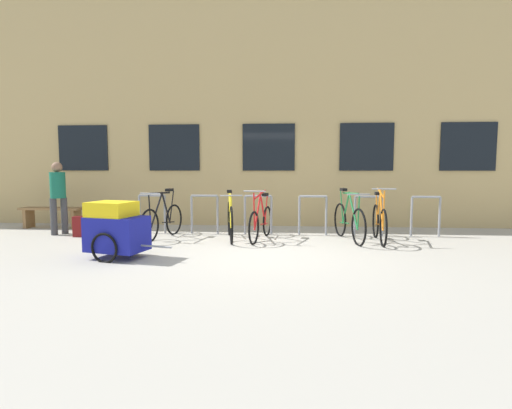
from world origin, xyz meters
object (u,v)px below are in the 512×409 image
wooden_bench (52,213)px  bicycle_orange (379,222)px  bicycle_black (162,220)px  person_by_bench (58,193)px  bike_trailer (116,229)px  backpack (81,226)px  bicycle_red (261,221)px  bicycle_yellow (230,220)px  bicycle_green (349,221)px

wooden_bench → bicycle_orange: bearing=-9.1°
bicycle_black → person_by_bench: 2.48m
bike_trailer → person_by_bench: person_by_bench is taller
person_by_bench → backpack: bearing=-20.2°
bicycle_red → wooden_bench: bearing=167.6°
bicycle_yellow → person_by_bench: bearing=176.4°
bicycle_orange → bike_trailer: (-4.62, -1.81, 0.09)m
bicycle_black → wooden_bench: bicycle_black is taller
bike_trailer → wooden_bench: bike_trailer is taller
bike_trailer → wooden_bench: bearing=134.3°
bicycle_orange → backpack: bicycle_orange is taller
bicycle_green → bicycle_red: 1.79m
bicycle_red → person_by_bench: person_by_bench is taller
bicycle_green → bicycle_orange: size_ratio=1.05×
wooden_bench → person_by_bench: 1.26m
bicycle_red → bicycle_yellow: 0.64m
bicycle_green → bicycle_black: 3.87m
bicycle_black → bicycle_yellow: bicycle_black is taller
bicycle_yellow → person_by_bench: person_by_bench is taller
bicycle_red → bike_trailer: bearing=-140.2°
bike_trailer → bicycle_black: bearing=85.0°
person_by_bench → bicycle_black: bearing=-5.5°
bicycle_black → person_by_bench: size_ratio=1.03×
bike_trailer → wooden_bench: (-2.95, 3.02, -0.12)m
bicycle_red → person_by_bench: bearing=176.7°
bicycle_red → bicycle_yellow: bicycle_red is taller
bicycle_black → bike_trailer: bicycle_black is taller
bicycle_orange → person_by_bench: person_by_bench is taller
bike_trailer → backpack: (-1.63, 1.90, -0.26)m
bicycle_red → wooden_bench: (-5.19, 1.14, -0.01)m
bicycle_black → bike_trailer: 1.91m
bike_trailer → person_by_bench: size_ratio=0.93×
bicycle_orange → backpack: size_ratio=3.90×
bike_trailer → bicycle_green: bearing=25.3°
bicycle_green → wooden_bench: (-6.98, 1.11, -0.04)m
bicycle_yellow → bicycle_red: bearing=-1.1°
bicycle_red → wooden_bench: bicycle_red is taller
bicycle_red → bicycle_orange: size_ratio=0.98×
wooden_bench → backpack: size_ratio=3.44×
bicycle_red → person_by_bench: (-4.49, 0.25, 0.55)m
backpack → bicycle_yellow: bearing=-1.6°
backpack → bike_trailer: bearing=-50.8°
bicycle_green → backpack: (-5.66, -0.00, -0.18)m
bicycle_black → wooden_bench: bearing=160.2°
bicycle_green → backpack: bicycle_green is taller
bicycle_green → bicycle_orange: bicycle_orange is taller
bike_trailer → bicycle_yellow: bearing=49.6°
bicycle_orange → person_by_bench: (-6.86, 0.32, 0.52)m
wooden_bench → bicycle_black: bearing=-19.8°
bicycle_black → bike_trailer: (-0.17, -1.90, 0.10)m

